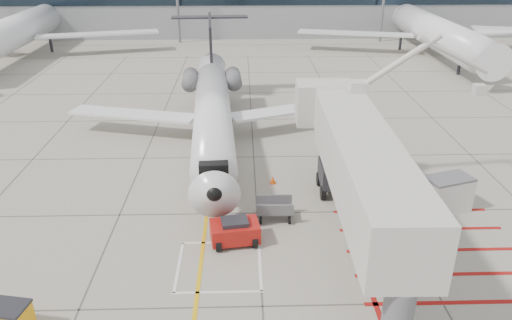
{
  "coord_description": "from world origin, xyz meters",
  "views": [
    {
      "loc": [
        -0.77,
        -21.19,
        14.95
      ],
      "look_at": [
        0.0,
        6.0,
        2.5
      ],
      "focal_mm": 35.0,
      "sensor_mm": 36.0,
      "label": 1
    }
  ],
  "objects_px": {
    "jet_bridge": "(364,180)",
    "pushback_tug": "(235,230)",
    "regional_jet": "(212,103)",
    "spill_bin": "(8,320)"
  },
  "relations": [
    {
      "from": "regional_jet",
      "to": "jet_bridge",
      "type": "distance_m",
      "value": 14.9
    },
    {
      "from": "pushback_tug",
      "to": "spill_bin",
      "type": "bearing_deg",
      "value": -153.57
    },
    {
      "from": "jet_bridge",
      "to": "pushback_tug",
      "type": "relative_size",
      "value": 8.05
    },
    {
      "from": "jet_bridge",
      "to": "pushback_tug",
      "type": "bearing_deg",
      "value": 173.02
    },
    {
      "from": "jet_bridge",
      "to": "regional_jet",
      "type": "bearing_deg",
      "value": 123.52
    },
    {
      "from": "regional_jet",
      "to": "spill_bin",
      "type": "bearing_deg",
      "value": -115.59
    },
    {
      "from": "regional_jet",
      "to": "pushback_tug",
      "type": "height_order",
      "value": "regional_jet"
    },
    {
      "from": "jet_bridge",
      "to": "spill_bin",
      "type": "xyz_separation_m",
      "value": [
        -15.41,
        -5.49,
        -3.32
      ]
    },
    {
      "from": "jet_bridge",
      "to": "spill_bin",
      "type": "relative_size",
      "value": 11.93
    },
    {
      "from": "spill_bin",
      "to": "pushback_tug",
      "type": "bearing_deg",
      "value": 45.7
    }
  ]
}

